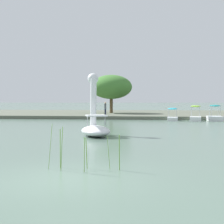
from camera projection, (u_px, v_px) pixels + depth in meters
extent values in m
plane|color=#567060|center=(66.00, 179.00, 9.59)|extent=(550.72, 550.72, 0.00)
cube|color=#5B6051|center=(133.00, 114.00, 50.01)|extent=(133.02, 23.44, 0.38)
ellipsoid|color=white|center=(96.00, 131.00, 20.92)|extent=(2.66, 3.64, 0.65)
cylinder|color=white|center=(93.00, 103.00, 21.88)|extent=(0.58, 0.75, 3.18)
sphere|color=white|center=(93.00, 79.00, 21.95)|extent=(0.90, 0.90, 0.72)
cone|color=yellow|center=(92.00, 79.00, 22.24)|extent=(0.51, 0.54, 0.39)
cube|color=white|center=(96.00, 116.00, 20.63)|extent=(1.54, 1.53, 0.08)
cylinder|color=silver|center=(105.00, 121.00, 20.75)|extent=(0.04, 0.04, 0.65)
cylinder|color=silver|center=(87.00, 121.00, 20.54)|extent=(0.04, 0.04, 0.65)
cube|color=white|center=(173.00, 119.00, 36.80)|extent=(1.29, 2.13, 0.36)
ellipsoid|color=#2DB7D1|center=(173.00, 109.00, 36.76)|extent=(1.12, 1.06, 0.20)
cylinder|color=#B7B7BF|center=(169.00, 113.00, 37.24)|extent=(0.04, 0.04, 0.94)
cylinder|color=#B7B7BF|center=(176.00, 113.00, 37.08)|extent=(0.04, 0.04, 0.94)
cylinder|color=#B7B7BF|center=(169.00, 113.00, 36.47)|extent=(0.04, 0.04, 0.94)
cylinder|color=#B7B7BF|center=(176.00, 113.00, 36.31)|extent=(0.04, 0.04, 0.94)
cube|color=white|center=(196.00, 119.00, 36.21)|extent=(1.49, 2.25, 0.45)
ellipsoid|color=#8CCC38|center=(196.00, 106.00, 36.16)|extent=(1.25, 1.25, 0.20)
cylinder|color=#B7B7BF|center=(192.00, 111.00, 36.72)|extent=(0.04, 0.04, 1.13)
cylinder|color=#B7B7BF|center=(200.00, 111.00, 36.48)|extent=(0.04, 0.04, 1.13)
cylinder|color=#B7B7BF|center=(191.00, 112.00, 35.88)|extent=(0.04, 0.04, 1.13)
cylinder|color=#B7B7BF|center=(200.00, 112.00, 35.64)|extent=(0.04, 0.04, 1.13)
cube|color=white|center=(215.00, 118.00, 36.31)|extent=(1.51, 2.33, 0.50)
ellipsoid|color=teal|center=(215.00, 106.00, 36.26)|extent=(1.17, 1.51, 0.20)
cylinder|color=#B7B7BF|center=(210.00, 111.00, 36.93)|extent=(0.04, 0.04, 1.15)
cylinder|color=#B7B7BF|center=(218.00, 111.00, 36.82)|extent=(0.04, 0.04, 1.15)
cylinder|color=#B7B7BF|center=(211.00, 111.00, 35.74)|extent=(0.04, 0.04, 1.15)
cylinder|color=#B7B7BF|center=(220.00, 111.00, 35.63)|extent=(0.04, 0.04, 1.15)
cylinder|color=brown|center=(111.00, 100.00, 48.16)|extent=(0.46, 0.46, 3.68)
ellipsoid|color=#427A33|center=(111.00, 87.00, 48.09)|extent=(7.94, 8.06, 3.48)
cube|color=#23283D|center=(105.00, 112.00, 39.49)|extent=(0.18, 0.21, 0.84)
cube|color=#4C4C51|center=(105.00, 106.00, 39.47)|extent=(0.20, 0.23, 0.60)
sphere|color=tan|center=(105.00, 103.00, 39.45)|extent=(0.22, 0.22, 0.22)
cylinder|color=#669942|center=(86.00, 153.00, 11.04)|extent=(0.08, 0.09, 1.02)
cylinder|color=#669942|center=(60.00, 148.00, 11.21)|extent=(0.08, 0.20, 1.29)
cylinder|color=#669942|center=(62.00, 148.00, 10.75)|extent=(0.05, 0.17, 1.40)
cylinder|color=#669942|center=(109.00, 153.00, 10.93)|extent=(0.10, 0.05, 1.07)
cylinder|color=#669942|center=(119.00, 152.00, 10.77)|extent=(0.04, 0.03, 1.15)
cylinder|color=#669942|center=(50.00, 146.00, 10.95)|extent=(0.12, 0.09, 1.49)
cylinder|color=#669942|center=(84.00, 155.00, 10.43)|extent=(0.03, 0.03, 1.11)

